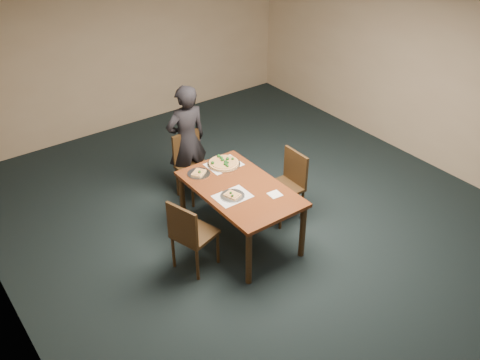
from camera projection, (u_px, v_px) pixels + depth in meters
ground at (281, 240)px, 6.59m from camera, size 8.00×8.00×0.00m
room_shell at (287, 111)px, 5.65m from camera, size 8.00×8.00×8.00m
dining_table at (240, 194)px, 6.27m from camera, size 0.90×1.50×0.75m
chair_far at (192, 162)px, 7.17m from camera, size 0.44×0.44×0.91m
chair_left at (190, 233)px, 5.89m from camera, size 0.52×0.52×0.91m
chair_right at (288, 182)px, 6.76m from camera, size 0.42×0.42×0.91m
diner at (187, 140)px, 7.12m from camera, size 0.59×0.40×1.56m
placemat_main at (224, 165)px, 6.65m from camera, size 0.42×0.32×0.00m
placemat_near at (232, 196)px, 6.06m from camera, size 0.40×0.30×0.00m
pizza_pan at (224, 163)px, 6.64m from camera, size 0.41×0.41×0.07m
slice_plate_near at (232, 195)px, 6.06m from camera, size 0.28×0.28×0.06m
slice_plate_far at (199, 173)px, 6.46m from camera, size 0.28×0.28×0.06m
napkin at (275, 194)px, 6.09m from camera, size 0.15×0.15×0.01m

